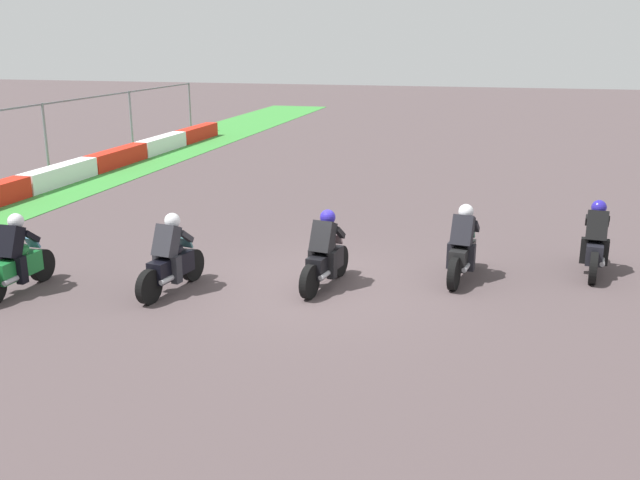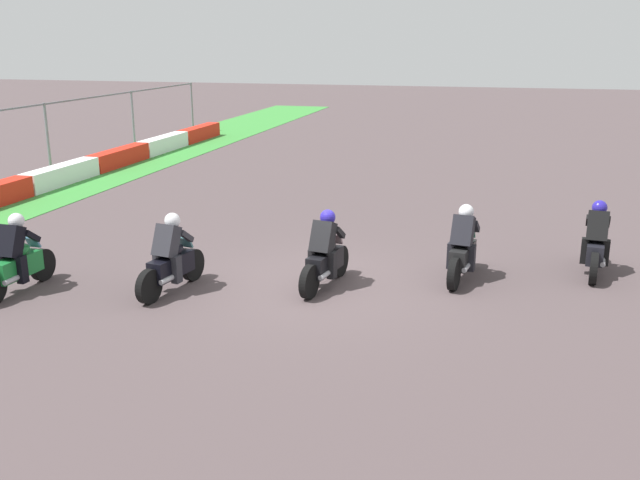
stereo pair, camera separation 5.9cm
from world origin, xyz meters
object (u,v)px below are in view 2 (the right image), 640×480
object	(u,v)px
rider_lane_d	(171,260)
rider_lane_e	(16,260)
rider_lane_b	(463,249)
rider_lane_a	(596,244)
rider_lane_c	(325,256)

from	to	relation	value
rider_lane_d	rider_lane_e	bearing A→B (deg)	114.45
rider_lane_b	rider_lane_d	distance (m)	5.69
rider_lane_b	rider_lane_d	bearing A→B (deg)	120.43
rider_lane_a	rider_lane_b	bearing A→B (deg)	118.27
rider_lane_c	rider_lane_a	bearing A→B (deg)	-56.97
rider_lane_c	rider_lane_d	world-z (taller)	same
rider_lane_a	rider_lane_c	size ratio (longest dim) A/B	1.00
rider_lane_b	rider_lane_c	distance (m)	2.77
rider_lane_b	rider_lane_a	bearing A→B (deg)	-59.53
rider_lane_d	rider_lane_b	bearing A→B (deg)	-58.92
rider_lane_a	rider_lane_b	xyz separation A→B (m)	(-1.04, 2.59, 0.00)
rider_lane_b	rider_lane_c	world-z (taller)	same
rider_lane_a	rider_lane_e	bearing A→B (deg)	116.56
rider_lane_a	rider_lane_b	distance (m)	2.79
rider_lane_d	rider_lane_e	size ratio (longest dim) A/B	1.00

